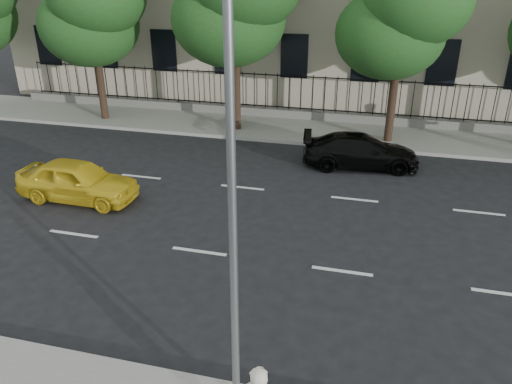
% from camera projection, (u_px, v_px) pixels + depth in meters
% --- Properties ---
extents(ground, '(120.00, 120.00, 0.00)m').
position_uv_depth(ground, '(163.00, 305.00, 11.86)').
color(ground, black).
rests_on(ground, ground).
extents(far_sidewalk, '(60.00, 4.00, 0.15)m').
position_uv_depth(far_sidewalk, '(282.00, 128.00, 24.13)').
color(far_sidewalk, gray).
rests_on(far_sidewalk, ground).
extents(lane_markings, '(49.60, 4.62, 0.01)m').
position_uv_depth(lane_markings, '(224.00, 215.00, 16.03)').
color(lane_markings, silver).
rests_on(lane_markings, ground).
extents(iron_fence, '(30.00, 0.50, 2.20)m').
position_uv_depth(iron_fence, '(288.00, 107.00, 25.38)').
color(iron_fence, slate).
rests_on(iron_fence, far_sidewalk).
extents(street_light, '(0.25, 3.32, 8.05)m').
position_uv_depth(street_light, '(241.00, 128.00, 7.58)').
color(street_light, slate).
rests_on(street_light, near_sidewalk).
extents(tree_d, '(5.34, 4.94, 8.84)m').
position_uv_depth(tree_d, '(404.00, 5.00, 20.01)').
color(tree_d, '#382619').
rests_on(tree_d, far_sidewalk).
extents(yellow_taxi, '(4.13, 1.72, 1.40)m').
position_uv_depth(yellow_taxi, '(78.00, 180.00, 16.84)').
color(yellow_taxi, yellow).
rests_on(yellow_taxi, ground).
extents(black_sedan, '(4.71, 2.39, 1.31)m').
position_uv_depth(black_sedan, '(361.00, 151.00, 19.57)').
color(black_sedan, black).
rests_on(black_sedan, ground).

